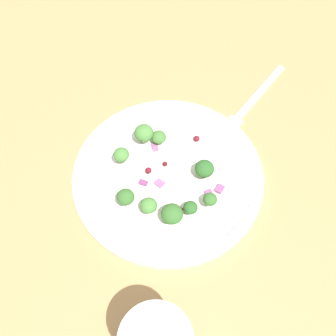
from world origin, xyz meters
The scene contains 22 objects.
ground_plane centered at (0.00, 0.00, -1.00)cm, with size 180.00×180.00×2.00cm, color tan.
plate centered at (-1.97, 1.36, 0.86)cm, with size 28.33×28.33×1.70cm.
dressing_pool centered at (-1.97, 1.36, 1.30)cm, with size 16.43×16.43×0.20cm, color white.
broccoli_floret_0 centered at (-6.39, 4.18, 3.14)cm, with size 2.80×2.80×2.83cm.
broccoli_floret_1 centered at (5.52, 3.12, 3.37)cm, with size 2.46×2.46×2.49cm.
broccoli_floret_2 centered at (3.22, 5.56, 2.94)cm, with size 2.35×2.35×2.38cm.
broccoli_floret_3 centered at (-1.66, 8.47, 2.88)cm, with size 1.96×1.96×1.99cm.
broccoli_floret_4 centered at (1.07, 8.24, 3.17)cm, with size 2.99×2.99×3.03cm.
broccoli_floret_5 centered at (3.18, -3.50, 3.31)cm, with size 2.34×2.34×2.37cm.
broccoli_floret_6 centered at (-3.28, -4.09, 2.74)cm, with size 2.26×2.26×2.29cm.
broccoli_floret_7 centered at (-4.57, 8.75, 3.16)cm, with size 1.95×1.95×1.97cm.
broccoli_floret_8 centered at (-1.42, -5.35, 3.52)cm, with size 2.91×2.91×2.95cm.
cranberry_0 centered at (-2.19, -0.38, 1.71)cm, with size 0.74×0.74×0.74cm, color maroon.
cranberry_1 centered at (0.56, -0.38, 1.98)cm, with size 0.95×0.95×0.95cm, color maroon.
cranberry_2 centered at (-0.52, 7.79, 2.04)cm, with size 0.82×0.82×0.82cm, color maroon.
cranberry_3 centered at (-8.60, -1.70, 1.87)cm, with size 0.94×0.94×0.94cm, color maroon.
onion_bit_0 centered at (-7.16, 7.37, 1.69)cm, with size 1.32×1.06×0.36cm, color #934C84.
onion_bit_1 centered at (-2.27, -3.49, 1.49)cm, with size 0.90×1.35×0.47cm, color #A35B93.
onion_bit_2 centered at (-0.27, 2.48, 1.54)cm, with size 1.09×1.27×0.47cm, color #A35B93.
onion_bit_3 centered at (-5.42, 7.37, 1.65)cm, with size 1.36×1.02×0.34cm, color #934C84.
onion_bit_4 centered at (2.04, 1.29, 1.55)cm, with size 0.81×1.22×0.43cm, color #843D75.
fork centered at (-21.43, -4.97, 0.25)cm, with size 17.69×9.29×0.50cm.
Camera 1 is at (11.64, 27.00, 50.64)cm, focal length 41.44 mm.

